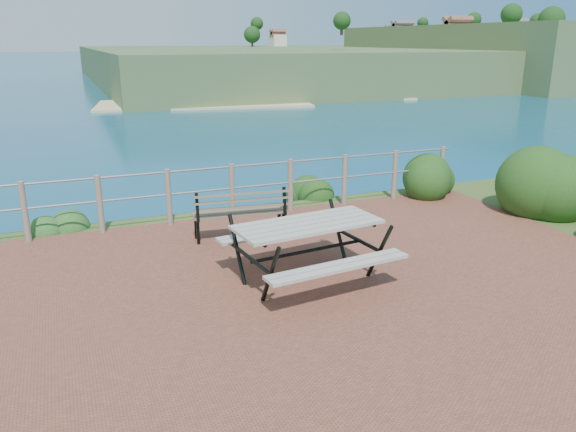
% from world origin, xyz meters
% --- Properties ---
extents(ground, '(10.00, 7.00, 0.12)m').
position_xyz_m(ground, '(0.00, 0.00, 0.00)').
color(ground, brown).
rests_on(ground, ground).
extents(ocean, '(1200.00, 1200.00, 0.00)m').
position_xyz_m(ocean, '(0.00, 200.00, 0.00)').
color(ocean, '#125670').
rests_on(ocean, ground).
extents(safety_railing, '(9.40, 0.10, 1.00)m').
position_xyz_m(safety_railing, '(0.00, 3.35, 0.57)').
color(safety_railing, '#6B5B4C').
rests_on(safety_railing, ground).
extents(distant_bay, '(290.00, 232.36, 24.00)m').
position_xyz_m(distant_bay, '(173.07, 202.61, -1.52)').
color(distant_bay, '#3D582C').
rests_on(distant_bay, ground).
extents(picnic_table, '(2.02, 1.69, 0.82)m').
position_xyz_m(picnic_table, '(0.13, 0.24, 0.52)').
color(picnic_table, '#A59F94').
rests_on(picnic_table, ground).
extents(park_bench, '(1.56, 0.55, 0.86)m').
position_xyz_m(park_bench, '(-0.20, 2.25, 0.57)').
color(park_bench, brown).
rests_on(park_bench, ground).
extents(shrub_right_front, '(1.52, 1.52, 2.15)m').
position_xyz_m(shrub_right_front, '(5.53, 1.56, 0.00)').
color(shrub_right_front, '#143F13').
rests_on(shrub_right_front, ground).
extents(shrub_right_edge, '(1.05, 1.05, 1.50)m').
position_xyz_m(shrub_right_edge, '(4.46, 3.52, 0.00)').
color(shrub_right_edge, '#143F13').
rests_on(shrub_right_edge, ground).
extents(shrub_lip_west, '(0.71, 0.71, 0.42)m').
position_xyz_m(shrub_lip_west, '(-3.02, 3.87, 0.00)').
color(shrub_lip_west, '#1D491B').
rests_on(shrub_lip_west, ground).
extents(shrub_lip_east, '(0.86, 0.86, 0.63)m').
position_xyz_m(shrub_lip_east, '(2.00, 4.27, 0.00)').
color(shrub_lip_east, '#143F13').
rests_on(shrub_lip_east, ground).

